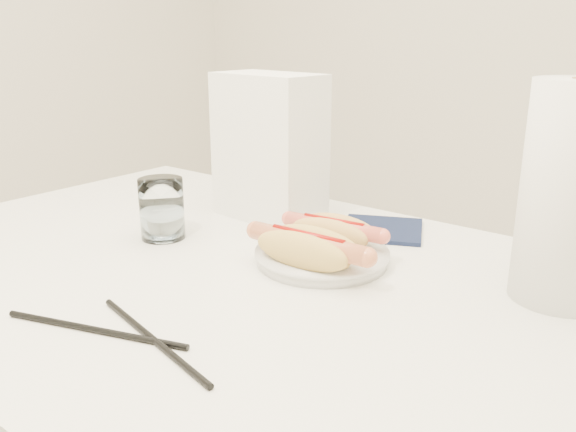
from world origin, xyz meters
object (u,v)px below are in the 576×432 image
Objects in this scene: hotdog_right at (308,248)px; water_glass at (162,209)px; plate at (322,258)px; paper_towel_roll at (572,194)px; napkin_box at (269,147)px; hotdog_left at (333,231)px; table at (226,301)px.

water_glass is at bearing -177.77° from hotdog_right.
plate is 0.69× the size of paper_towel_roll.
napkin_box is 0.53m from paper_towel_roll.
hotdog_left is 0.29m from water_glass.
hotdog_right is 1.87× the size of water_glass.
water_glass reaches higher than hotdog_left.
table is 6.08× the size of plate.
paper_towel_roll reaches higher than hotdog_left.
table is at bearing -155.62° from paper_towel_roll.
napkin_box reaches higher than water_glass.
napkin_box is at bearing 175.91° from paper_towel_roll.
paper_towel_roll reaches higher than table.
water_glass is (-0.17, 0.03, 0.11)m from table.
plate is 0.05m from hotdog_left.
table is 4.22× the size of paper_towel_roll.
hotdog_right is 0.35m from paper_towel_roll.
hotdog_right is at bearing -78.21° from plate.
water_glass is 0.39× the size of napkin_box.
hotdog_left reaches higher than table.
paper_towel_roll reaches higher than napkin_box.
napkin_box is (-0.10, 0.23, 0.19)m from table.
hotdog_left is at bearing 99.34° from hotdog_right.
hotdog_right is (0.02, -0.09, 0.00)m from hotdog_left.
hotdog_right reaches higher than hotdog_left.
paper_towel_roll is (0.60, 0.17, 0.09)m from water_glass.
hotdog_left is at bearing 101.38° from plate.
hotdog_left is (0.10, 0.14, 0.10)m from table.
napkin_box is at bearing 138.66° from hotdog_right.
napkin_box reaches higher than hotdog_right.
water_glass is 0.36× the size of paper_towel_roll.
plate is 0.74× the size of napkin_box.
water_glass reaches higher than plate.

